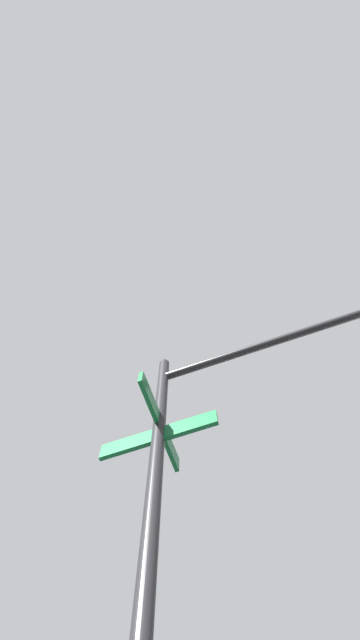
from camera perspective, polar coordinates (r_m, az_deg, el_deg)
name	(u,v)px	position (r m, az deg, el deg)	size (l,w,h in m)	color
traffic_signal_near	(317,401)	(3.83, 17.10, -9.87)	(2.57, 3.08, 6.32)	black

